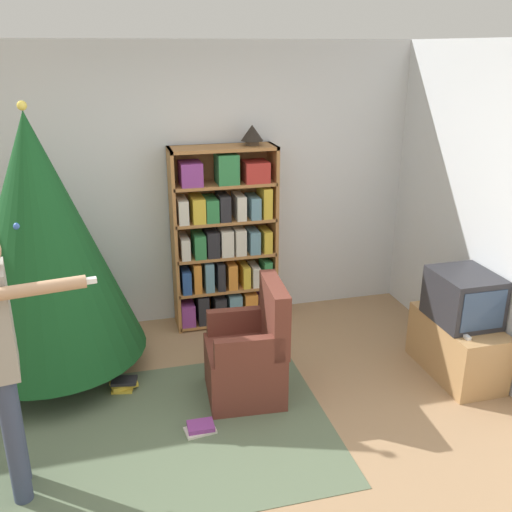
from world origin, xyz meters
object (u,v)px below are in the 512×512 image
(bookshelf, at_px, (224,242))
(standing_person, at_px, (1,349))
(television, at_px, (464,297))
(christmas_tree, at_px, (40,239))
(armchair, at_px, (250,358))
(table_lamp, at_px, (252,134))

(bookshelf, height_order, standing_person, bookshelf)
(television, distance_m, christmas_tree, 3.31)
(christmas_tree, bearing_deg, armchair, -25.87)
(television, height_order, table_lamp, table_lamp)
(armchair, relative_size, table_lamp, 4.60)
(standing_person, xyz_separation_m, table_lamp, (1.93, 1.92, 0.84))
(bookshelf, relative_size, table_lamp, 8.54)
(television, height_order, armchair, armchair)
(christmas_tree, bearing_deg, bookshelf, 20.57)
(christmas_tree, relative_size, table_lamp, 10.93)
(television, distance_m, table_lamp, 2.26)
(christmas_tree, xyz_separation_m, table_lamp, (1.81, 0.59, 0.64))
(bookshelf, relative_size, standing_person, 1.04)
(standing_person, distance_m, table_lamp, 2.85)
(bookshelf, distance_m, table_lamp, 1.03)
(standing_person, bearing_deg, armchair, 102.99)
(bookshelf, height_order, armchair, bookshelf)
(armchair, xyz_separation_m, table_lamp, (0.35, 1.29, 1.49))
(armchair, bearing_deg, christmas_tree, -111.82)
(bookshelf, xyz_separation_m, table_lamp, (0.28, 0.01, 0.99))
(standing_person, bearing_deg, christmas_tree, 166.21)
(bookshelf, xyz_separation_m, armchair, (-0.07, -1.28, -0.49))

